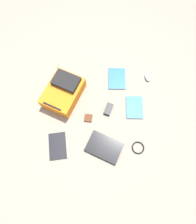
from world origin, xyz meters
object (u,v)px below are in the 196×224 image
at_px(book_blue, 134,107).
at_px(book_manual, 58,146).
at_px(backpack, 64,92).
at_px(cable_coil, 138,148).
at_px(power_brick, 108,109).
at_px(pen_black, 57,68).
at_px(laptop, 104,147).
at_px(earbud_pouch, 88,118).
at_px(computer_mouse, 148,77).
at_px(book_comic, 117,79).

xyz_separation_m(book_blue, book_manual, (0.72, 0.52, -0.00)).
relative_size(book_blue, book_manual, 0.91).
distance_m(backpack, book_manual, 0.56).
bearing_deg(cable_coil, book_blue, -80.26).
relative_size(power_brick, pen_black, 0.90).
height_order(laptop, earbud_pouch, laptop).
height_order(book_blue, pen_black, book_blue).
bearing_deg(book_blue, pen_black, -20.76).
height_order(backpack, computer_mouse, backpack).
bearing_deg(laptop, pen_black, -50.94).
bearing_deg(power_brick, earbud_pouch, 32.64).
relative_size(backpack, book_comic, 1.76).
bearing_deg(book_comic, cable_coil, 112.08).
distance_m(laptop, book_manual, 0.47).
bearing_deg(computer_mouse, book_manual, 30.50).
bearing_deg(pen_black, book_blue, 159.24).
bearing_deg(cable_coil, earbud_pouch, -23.11).
height_order(laptop, book_blue, laptop).
relative_size(cable_coil, earbud_pouch, 1.57).
bearing_deg(laptop, cable_coil, -172.23).
bearing_deg(computer_mouse, backpack, 5.07).
distance_m(backpack, earbud_pouch, 0.38).
distance_m(laptop, book_blue, 0.54).
relative_size(backpack, earbud_pouch, 6.33).
distance_m(book_comic, earbud_pouch, 0.56).
height_order(book_comic, cable_coil, book_comic).
bearing_deg(earbud_pouch, pen_black, -49.81).
relative_size(backpack, power_brick, 3.88).
distance_m(laptop, cable_coil, 0.34).
height_order(computer_mouse, cable_coil, computer_mouse).
xyz_separation_m(computer_mouse, cable_coil, (0.04, 0.80, -0.02)).
relative_size(book_manual, power_brick, 2.32).
height_order(power_brick, earbud_pouch, power_brick).
relative_size(computer_mouse, pen_black, 0.70).
height_order(book_blue, cable_coil, book_blue).
distance_m(laptop, pen_black, 1.06).
bearing_deg(backpack, laptop, 135.41).
relative_size(backpack, pen_black, 3.49).
relative_size(book_blue, power_brick, 2.10).
xyz_separation_m(laptop, book_comic, (-0.04, -0.79, -0.01)).
bearing_deg(backpack, book_manual, 94.55).
height_order(laptop, power_brick, power_brick).
height_order(cable_coil, earbud_pouch, earbud_pouch).
distance_m(backpack, power_brick, 0.51).
relative_size(backpack, book_manual, 1.67).
height_order(pen_black, earbud_pouch, earbud_pouch).
bearing_deg(book_blue, power_brick, 13.65).
distance_m(computer_mouse, pen_black, 1.05).
relative_size(backpack, book_blue, 1.85).
bearing_deg(power_brick, backpack, -10.85).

